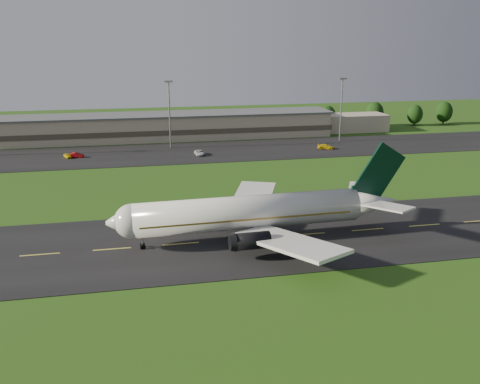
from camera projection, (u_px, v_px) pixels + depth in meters
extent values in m
plane|color=#204411|center=(181.00, 244.00, 87.74)|extent=(360.00, 360.00, 0.00)
cube|color=black|center=(181.00, 244.00, 87.72)|extent=(220.00, 30.00, 0.10)
cube|color=black|center=(156.00, 154.00, 155.39)|extent=(260.00, 30.00, 0.10)
cylinder|color=white|center=(248.00, 212.00, 88.63)|extent=(38.16, 6.85, 5.60)
sphere|color=white|center=(132.00, 221.00, 84.30)|extent=(5.60, 5.60, 5.60)
cone|color=white|center=(119.00, 222.00, 83.85)|extent=(4.17, 5.50, 5.38)
cone|color=white|center=(372.00, 203.00, 93.75)|extent=(9.18, 5.78, 5.49)
cube|color=olive|center=(245.00, 214.00, 88.61)|extent=(35.17, 6.79, 0.28)
cube|color=black|center=(128.00, 218.00, 84.01)|extent=(2.10, 3.06, 0.65)
cube|color=white|center=(289.00, 243.00, 79.58)|extent=(14.58, 20.13, 2.20)
cube|color=white|center=(251.00, 200.00, 100.11)|extent=(13.63, 20.21, 2.20)
cube|color=white|center=(386.00, 206.00, 88.84)|extent=(7.70, 9.36, 0.91)
cube|color=white|center=(360.00, 190.00, 98.17)|extent=(7.33, 9.39, 0.91)
cube|color=black|center=(365.00, 193.00, 92.91)|extent=(5.02, 0.71, 3.00)
cube|color=black|center=(379.00, 172.00, 92.44)|extent=(9.44, 0.76, 10.55)
cylinder|color=black|center=(252.00, 241.00, 81.35)|extent=(5.69, 2.88, 2.70)
cylinder|color=black|center=(229.00, 209.00, 96.28)|extent=(5.69, 2.88, 2.70)
cube|color=#C6B097|center=(151.00, 127.00, 176.85)|extent=(120.00, 15.00, 8.00)
cube|color=#4C4438|center=(151.00, 130.00, 177.07)|extent=(121.00, 15.40, 1.60)
cube|color=#595B60|center=(151.00, 115.00, 175.69)|extent=(122.00, 16.00, 0.50)
cube|color=#C6B097|center=(347.00, 123.00, 192.79)|extent=(28.00, 11.00, 6.00)
cylinder|color=gray|center=(170.00, 115.00, 161.12)|extent=(0.44, 0.44, 20.00)
cube|color=gray|center=(168.00, 81.00, 158.30)|extent=(2.40, 1.20, 0.50)
cylinder|color=gray|center=(341.00, 111.00, 171.95)|extent=(0.44, 0.44, 20.00)
cube|color=gray|center=(343.00, 79.00, 169.13)|extent=(2.40, 1.20, 0.50)
cylinder|color=black|center=(44.00, 134.00, 181.34)|extent=(0.56, 0.56, 2.45)
ellipsoid|color=black|center=(43.00, 125.00, 180.50)|extent=(5.72, 5.72, 7.15)
cylinder|color=black|center=(278.00, 127.00, 194.84)|extent=(0.56, 0.56, 2.56)
ellipsoid|color=black|center=(278.00, 118.00, 193.96)|extent=(5.98, 5.98, 7.47)
cylinder|color=black|center=(327.00, 124.00, 199.83)|extent=(0.56, 0.56, 2.60)
ellipsoid|color=black|center=(328.00, 116.00, 198.94)|extent=(6.08, 6.08, 7.60)
cylinder|color=black|center=(374.00, 122.00, 203.93)|extent=(0.56, 0.56, 2.88)
ellipsoid|color=black|center=(375.00, 113.00, 202.94)|extent=(6.73, 6.73, 8.41)
cylinder|color=black|center=(414.00, 122.00, 205.44)|extent=(0.56, 0.56, 2.49)
ellipsoid|color=black|center=(415.00, 114.00, 204.59)|extent=(5.81, 5.81, 7.26)
cylinder|color=black|center=(443.00, 120.00, 209.06)|extent=(0.56, 0.56, 2.72)
ellipsoid|color=black|center=(444.00, 112.00, 208.13)|extent=(6.35, 6.35, 7.94)
imported|color=yellow|center=(68.00, 156.00, 149.88)|extent=(2.74, 3.79, 1.20)
imported|color=#A30A0E|center=(76.00, 155.00, 150.36)|extent=(4.29, 2.05, 1.36)
imported|color=silver|center=(199.00, 153.00, 153.37)|extent=(2.52, 5.12, 1.40)
imported|color=gold|center=(326.00, 147.00, 161.91)|extent=(5.38, 3.81, 1.45)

